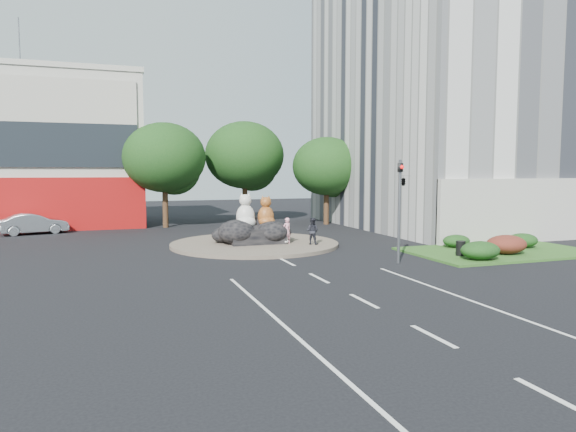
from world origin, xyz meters
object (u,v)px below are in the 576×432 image
Objects in this scene: cat_white at (245,210)px; cat_tabby at (266,211)px; litter_bin at (461,248)px; pedestrian_dark at (312,231)px; kitten_white at (285,237)px; pedestrian_pink at (287,231)px; parked_car at (34,224)px; kitten_calico at (236,238)px.

cat_white reaches higher than cat_tabby.
pedestrian_dark is at bearing 135.40° from litter_bin.
cat_tabby reaches higher than kitten_white.
cat_tabby is 11.34m from litter_bin.
cat_tabby is 1.25× the size of pedestrian_pink.
kitten_white is 0.51× the size of pedestrian_pink.
cat_tabby is 1.85m from pedestrian_pink.
cat_white reaches higher than pedestrian_pink.
cat_white is at bearing 142.48° from kitten_white.
pedestrian_pink is at bearing -143.03° from parked_car.
kitten_calico is 1.08× the size of kitten_white.
pedestrian_dark is 0.35× the size of parked_car.
kitten_calico is 2.98m from pedestrian_pink.
cat_tabby is 17.60m from parked_car.
kitten_white is at bearing -49.77° from cat_tabby.
cat_tabby is 2.28× the size of kitten_calico.
pedestrian_pink is (0.93, -1.17, -1.09)m from cat_tabby.
cat_white reaches higher than litter_bin.
litter_bin is (10.10, -7.11, -0.12)m from kitten_calico.
kitten_calico is (-1.98, -0.66, -1.44)m from cat_tabby.
cat_white is at bearing 17.23° from pedestrian_dark.
parked_car is at bearing 147.38° from cat_tabby.
kitten_calico is 1.10× the size of litter_bin.
pedestrian_dark is 20.53m from parked_car.
kitten_calico is at bearing 156.67° from kitten_white.
kitten_white is at bearing 137.67° from litter_bin.
cat_white is 1.36× the size of pedestrian_dark.
pedestrian_dark reaches higher than kitten_white.
cat_white is 1.38× the size of pedestrian_pink.
cat_white is 1.74m from kitten_calico.
kitten_white is at bearing -143.15° from parked_car.
cat_tabby is at bearing 136.22° from litter_bin.
litter_bin is (7.30, -6.65, -0.09)m from kitten_white.
parked_car is at bearing -58.81° from pedestrian_pink.
pedestrian_pink is at bearing 137.38° from litter_bin.
pedestrian_dark is 8.27m from litter_bin.
kitten_calico is at bearing -132.02° from cat_white.
pedestrian_pink is at bearing -46.99° from cat_tabby.
cat_tabby reaches higher than kitten_calico.
parked_car is at bearing 127.68° from kitten_white.
litter_bin is (7.18, -6.61, -0.46)m from pedestrian_pink.
kitten_white is at bearing 21.42° from kitten_calico.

